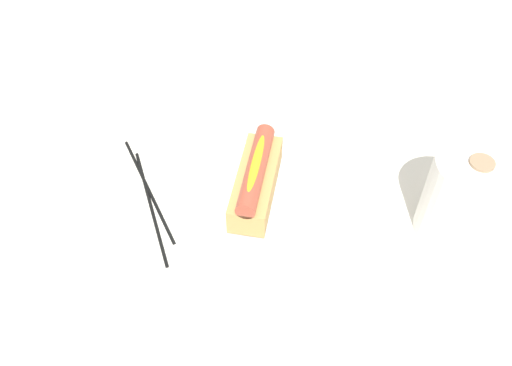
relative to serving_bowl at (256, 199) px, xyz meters
The scene contains 7 objects.
ground_plane 0.03m from the serving_bowl, 154.14° to the left, with size 2.40×2.40×0.00m, color silver.
serving_bowl is the anchor object (origin of this frame).
hotdog_front 0.04m from the serving_bowl, 90.00° to the left, with size 0.15×0.06×0.06m.
water_glass 0.19m from the serving_bowl, ahead, with size 0.07×0.07×0.09m.
paper_towel_roll 0.28m from the serving_bowl, 90.46° to the left, with size 0.11×0.11×0.13m.
chopstick_near 0.15m from the serving_bowl, 82.38° to the right, with size 0.01×0.01×0.22m, color black.
chopstick_far 0.16m from the serving_bowl, 93.54° to the right, with size 0.01×0.01×0.22m, color black.
Camera 1 is at (0.51, 0.07, 0.61)m, focal length 38.83 mm.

